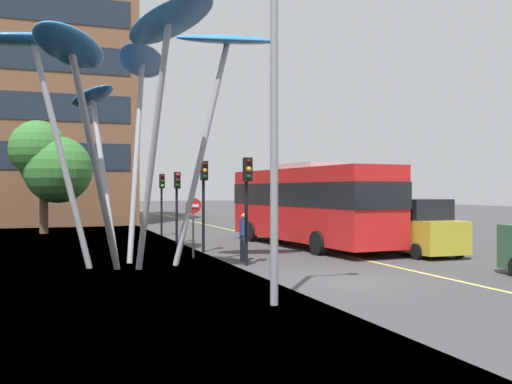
{
  "coord_description": "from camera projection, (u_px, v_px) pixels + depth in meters",
  "views": [
    {
      "loc": [
        -7.95,
        -14.74,
        2.59
      ],
      "look_at": [
        -0.07,
        7.57,
        2.5
      ],
      "focal_mm": 40.69,
      "sensor_mm": 36.0,
      "label": 1
    }
  ],
  "objects": [
    {
      "name": "traffic_light_kerb_far",
      "position": [
        204.0,
        186.0,
        23.91
      ],
      "size": [
        0.28,
        0.42,
        3.78
      ],
      "color": "black",
      "rests_on": "ground"
    },
    {
      "name": "street_lamp",
      "position": [
        289.0,
        73.0,
        13.11
      ],
      "size": [
        1.74,
        0.44,
        8.29
      ],
      "color": "gray",
      "rests_on": "ground"
    },
    {
      "name": "red_bus",
      "position": [
        307.0,
        201.0,
        26.31
      ],
      "size": [
        3.43,
        11.62,
        3.77
      ],
      "color": "red",
      "rests_on": "ground"
    },
    {
      "name": "leaf_sculpture",
      "position": [
        129.0,
        68.0,
        19.19
      ],
      "size": [
        10.04,
        10.31,
        8.19
      ],
      "color": "#9EA0A5",
      "rests_on": "ground"
    },
    {
      "name": "traffic_light_opposite",
      "position": [
        162.0,
        191.0,
        32.62
      ],
      "size": [
        0.28,
        0.42,
        3.48
      ],
      "color": "black",
      "rests_on": "ground"
    },
    {
      "name": "tree_pavement_near",
      "position": [
        49.0,
        163.0,
        33.8
      ],
      "size": [
        4.7,
        4.57,
        6.62
      ],
      "color": "brown",
      "rests_on": "ground"
    },
    {
      "name": "tree_pavement_far",
      "position": [
        49.0,
        161.0,
        41.66
      ],
      "size": [
        4.42,
        4.96,
        6.6
      ],
      "color": "brown",
      "rests_on": "ground"
    },
    {
      "name": "car_parked_mid",
      "position": [
        418.0,
        229.0,
        22.97
      ],
      "size": [
        2.07,
        4.04,
        2.23
      ],
      "color": "gold",
      "rests_on": "ground"
    },
    {
      "name": "pedestrian",
      "position": [
        244.0,
        237.0,
        21.03
      ],
      "size": [
        0.34,
        0.34,
        1.74
      ],
      "color": "#2D3342",
      "rests_on": "ground"
    },
    {
      "name": "traffic_light_island_mid",
      "position": [
        177.0,
        192.0,
        27.91
      ],
      "size": [
        0.28,
        0.42,
        3.45
      ],
      "color": "black",
      "rests_on": "ground"
    },
    {
      "name": "car_parked_far",
      "position": [
        335.0,
        221.0,
        29.34
      ],
      "size": [
        1.93,
        4.4,
        2.21
      ],
      "color": "gray",
      "rests_on": "ground"
    },
    {
      "name": "ground",
      "position": [
        327.0,
        283.0,
        16.35
      ],
      "size": [
        120.0,
        240.0,
        0.1
      ],
      "color": "#424244"
    },
    {
      "name": "no_entry_sign",
      "position": [
        193.0,
        218.0,
        22.03
      ],
      "size": [
        0.6,
        0.12,
        2.28
      ],
      "color": "gray",
      "rests_on": "ground"
    },
    {
      "name": "traffic_light_kerb_near",
      "position": [
        247.0,
        188.0,
        19.66
      ],
      "size": [
        0.28,
        0.42,
        3.68
      ],
      "color": "black",
      "rests_on": "ground"
    },
    {
      "name": "car_side_street",
      "position": [
        289.0,
        216.0,
        36.43
      ],
      "size": [
        2.01,
        4.21,
        1.95
      ],
      "color": "gray",
      "rests_on": "ground"
    }
  ]
}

